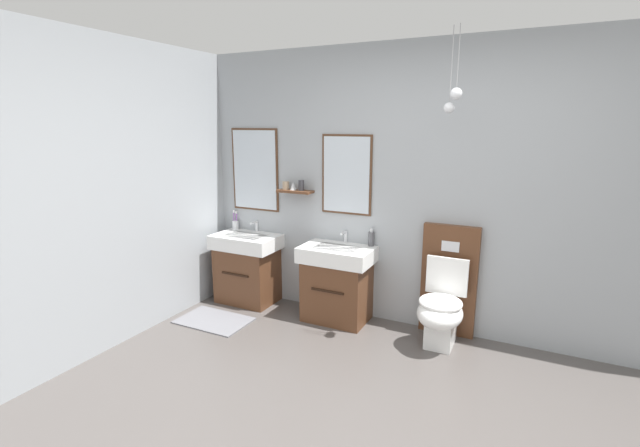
{
  "coord_description": "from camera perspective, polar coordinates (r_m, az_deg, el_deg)",
  "views": [
    {
      "loc": [
        0.78,
        -2.04,
        1.85
      ],
      "look_at": [
        -0.95,
        1.45,
        0.97
      ],
      "focal_mm": 24.97,
      "sensor_mm": 36.0,
      "label": 1
    }
  ],
  "objects": [
    {
      "name": "wall_back",
      "position": [
        4.05,
        14.72,
        4.08
      ],
      "size": [
        4.89,
        0.57,
        2.55
      ],
      "color": "#999EA3",
      "rests_on": "ground"
    },
    {
      "name": "wall_left",
      "position": [
        3.81,
        -30.38,
        2.21
      ],
      "size": [
        0.12,
        3.89,
        2.55
      ],
      "primitive_type": "cube",
      "color": "#999EA3",
      "rests_on": "ground"
    },
    {
      "name": "bath_mat",
      "position": [
        4.49,
        -13.44,
        -11.99
      ],
      "size": [
        0.68,
        0.44,
        0.01
      ],
      "primitive_type": "cube",
      "color": "slate",
      "rests_on": "ground"
    },
    {
      "name": "vanity_sink_left",
      "position": [
        4.78,
        -9.2,
        -5.45
      ],
      "size": [
        0.68,
        0.47,
        0.73
      ],
      "color": "#56331E",
      "rests_on": "ground"
    },
    {
      "name": "tap_on_left_sink",
      "position": [
        4.8,
        -8.23,
        -0.17
      ],
      "size": [
        0.03,
        0.13,
        0.11
      ],
      "color": "silver",
      "rests_on": "vanity_sink_left"
    },
    {
      "name": "vanity_sink_right",
      "position": [
        4.28,
        2.26,
        -7.44
      ],
      "size": [
        0.68,
        0.47,
        0.73
      ],
      "color": "#56331E",
      "rests_on": "ground"
    },
    {
      "name": "tap_on_right_sink",
      "position": [
        4.31,
        3.21,
        -1.54
      ],
      "size": [
        0.03,
        0.13,
        0.11
      ],
      "color": "silver",
      "rests_on": "vanity_sink_right"
    },
    {
      "name": "toilet",
      "position": [
        4.0,
        15.62,
        -9.45
      ],
      "size": [
        0.48,
        0.62,
        1.0
      ],
      "color": "#56331E",
      "rests_on": "ground"
    },
    {
      "name": "toothbrush_cup",
      "position": [
        4.94,
        -10.78,
        -0.08
      ],
      "size": [
        0.07,
        0.07,
        0.21
      ],
      "color": "silver",
      "rests_on": "vanity_sink_left"
    },
    {
      "name": "soap_dispenser",
      "position": [
        4.21,
        6.57,
        -1.93
      ],
      "size": [
        0.06,
        0.06,
        0.17
      ],
      "color": "#4C4C51",
      "rests_on": "vanity_sink_right"
    }
  ]
}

